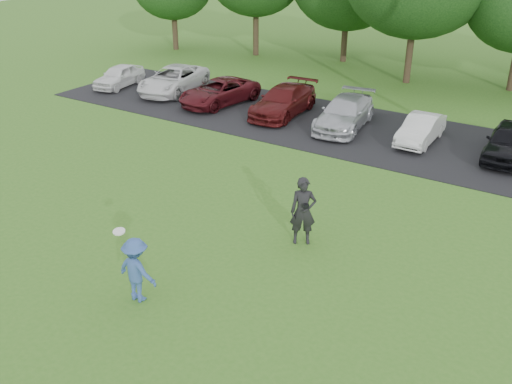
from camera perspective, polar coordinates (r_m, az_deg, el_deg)
ground at (r=13.64m, az=-8.09°, el=-10.35°), size 100.00×100.00×0.00m
parking_lot at (r=23.81m, az=12.49°, el=5.57°), size 32.00×6.50×0.03m
frisbee_player at (r=13.27m, az=-11.86°, el=-7.63°), size 1.03×0.66×1.89m
camera_bystander at (r=15.18m, az=4.73°, el=-1.93°), size 0.83×0.75×1.90m
parked_cars at (r=24.19m, az=9.50°, el=7.69°), size 30.34×5.07×1.26m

